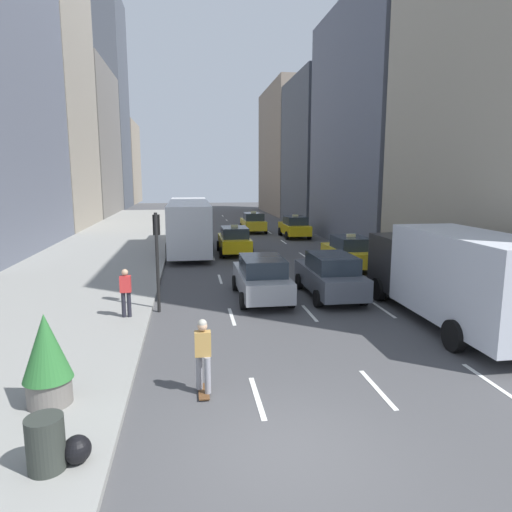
% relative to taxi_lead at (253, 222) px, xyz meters
% --- Properties ---
extents(ground_plane, '(160.00, 160.00, 0.00)m').
position_rel_taxi_lead_xyz_m(ground_plane, '(-4.00, -32.40, -0.88)').
color(ground_plane, '#474749').
extents(sidewalk_left, '(8.00, 66.00, 0.15)m').
position_rel_taxi_lead_xyz_m(sidewalk_left, '(-11.00, -5.40, -0.81)').
color(sidewalk_left, gray).
rests_on(sidewalk_left, ground).
extents(lane_markings, '(5.72, 56.00, 0.01)m').
position_rel_taxi_lead_xyz_m(lane_markings, '(-1.40, -9.40, -0.87)').
color(lane_markings, white).
rests_on(lane_markings, ground).
extents(building_row_left, '(6.00, 87.67, 31.61)m').
position_rel_taxi_lead_xyz_m(building_row_left, '(-18.00, 10.60, 11.14)').
color(building_row_left, '#4C515B').
rests_on(building_row_left, ground).
extents(building_row_right, '(6.00, 60.42, 23.59)m').
position_rel_taxi_lead_xyz_m(building_row_right, '(8.00, -3.06, 8.45)').
color(building_row_right, '#A89E89').
rests_on(building_row_right, ground).
extents(taxi_lead, '(2.02, 4.40, 1.87)m').
position_rel_taxi_lead_xyz_m(taxi_lead, '(0.00, 0.00, 0.00)').
color(taxi_lead, yellow).
rests_on(taxi_lead, ground).
extents(taxi_second, '(2.02, 4.40, 1.87)m').
position_rel_taxi_lead_xyz_m(taxi_second, '(2.80, -4.00, 0.00)').
color(taxi_second, yellow).
rests_on(taxi_second, ground).
extents(taxi_third, '(2.02, 4.40, 1.87)m').
position_rel_taxi_lead_xyz_m(taxi_third, '(2.80, -16.75, 0.00)').
color(taxi_third, yellow).
rests_on(taxi_third, ground).
extents(taxi_fourth, '(2.02, 4.40, 1.87)m').
position_rel_taxi_lead_xyz_m(taxi_fourth, '(-2.80, -11.27, 0.00)').
color(taxi_fourth, yellow).
rests_on(taxi_fourth, ground).
extents(sedan_black_near, '(2.02, 4.69, 1.73)m').
position_rel_taxi_lead_xyz_m(sedan_black_near, '(-2.80, -22.23, 0.00)').
color(sedan_black_near, '#9EA0A5').
rests_on(sedan_black_near, ground).
extents(sedan_silver_behind, '(2.02, 4.69, 1.78)m').
position_rel_taxi_lead_xyz_m(sedan_silver_behind, '(0.00, -22.30, 0.02)').
color(sedan_silver_behind, '#565B66').
rests_on(sedan_silver_behind, ground).
extents(city_bus, '(2.80, 11.61, 3.25)m').
position_rel_taxi_lead_xyz_m(city_bus, '(-5.61, -9.34, 0.91)').
color(city_bus, silver).
rests_on(city_bus, ground).
extents(box_truck, '(2.58, 8.40, 3.15)m').
position_rel_taxi_lead_xyz_m(box_truck, '(2.80, -26.34, 0.83)').
color(box_truck, '#262628').
rests_on(box_truck, ground).
extents(skateboarder, '(0.36, 0.80, 1.75)m').
position_rel_taxi_lead_xyz_m(skateboarder, '(-5.36, -30.04, 0.08)').
color(skateboarder, brown).
rests_on(skateboarder, ground).
extents(trash_can, '(0.60, 0.60, 0.90)m').
position_rel_taxi_lead_xyz_m(trash_can, '(-7.97, -32.59, -0.28)').
color(trash_can, '#2D332D').
rests_on(trash_can, sidewalk_left).
extents(planter_with_shrub, '(1.00, 1.00, 1.95)m').
position_rel_taxi_lead_xyz_m(planter_with_shrub, '(-8.56, -30.32, 0.27)').
color(planter_with_shrub, slate).
rests_on(planter_with_shrub, sidewalk_left).
extents(trash_bag, '(0.46, 0.46, 0.46)m').
position_rel_taxi_lead_xyz_m(trash_bag, '(-7.52, -32.48, -0.50)').
color(trash_bag, black).
rests_on(trash_bag, sidewalk_left).
extents(pedestrian_mid_block, '(0.36, 0.22, 1.65)m').
position_rel_taxi_lead_xyz_m(pedestrian_mid_block, '(-7.76, -24.38, 0.19)').
color(pedestrian_mid_block, '#23232D').
rests_on(pedestrian_mid_block, sidewalk_left).
extents(traffic_light_pole, '(0.24, 0.42, 3.60)m').
position_rel_taxi_lead_xyz_m(traffic_light_pole, '(-6.75, -23.36, 1.53)').
color(traffic_light_pole, black).
rests_on(traffic_light_pole, ground).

